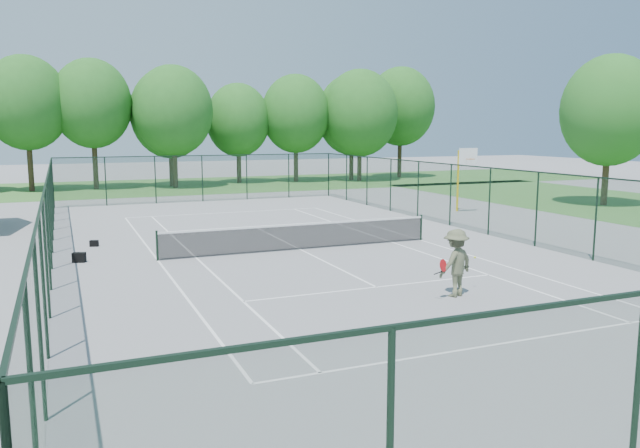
{
  "coord_description": "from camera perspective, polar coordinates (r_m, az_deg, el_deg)",
  "views": [
    {
      "loc": [
        -8.55,
        -22.51,
        4.68
      ],
      "look_at": [
        0.0,
        -2.0,
        1.3
      ],
      "focal_mm": 35.0,
      "sensor_mm": 36.0,
      "label": 1
    }
  ],
  "objects": [
    {
      "name": "ground",
      "position": [
        24.53,
        -1.8,
        -2.35
      ],
      "size": [
        140.0,
        140.0,
        0.0
      ],
      "primitive_type": "plane",
      "color": "gray",
      "rests_on": "ground"
    },
    {
      "name": "court_lines",
      "position": [
        24.53,
        -1.8,
        -2.34
      ],
      "size": [
        11.05,
        23.85,
        0.01
      ],
      "color": "white",
      "rests_on": "ground"
    },
    {
      "name": "grass_far",
      "position": [
        53.41,
        -13.35,
        3.39
      ],
      "size": [
        80.0,
        16.0,
        0.01
      ],
      "primitive_type": "cube",
      "color": "#407A32",
      "rests_on": "ground"
    },
    {
      "name": "basketball_goal",
      "position": [
        36.24,
        12.99,
        5.09
      ],
      "size": [
        1.2,
        1.43,
        3.65
      ],
      "color": "yellow",
      "rests_on": "ground"
    },
    {
      "name": "tree_side",
      "position": [
        42.47,
        24.98,
        9.38
      ],
      "size": [
        5.82,
        5.82,
        9.21
      ],
      "color": "#453120",
      "rests_on": "ground"
    },
    {
      "name": "fence_enclosure",
      "position": [
        24.28,
        -1.82,
        1.26
      ],
      "size": [
        18.05,
        36.05,
        3.02
      ],
      "color": "#1B3C26",
      "rests_on": "ground"
    },
    {
      "name": "tennis_player",
      "position": [
        17.98,
        12.3,
        -3.49
      ],
      "size": [
        1.86,
        1.06,
        1.92
      ],
      "color": "#575B40",
      "rests_on": "ground"
    },
    {
      "name": "tennis_net",
      "position": [
        24.43,
        -1.81,
        -1.03
      ],
      "size": [
        11.08,
        0.08,
        1.1
      ],
      "color": "black",
      "rests_on": "ground"
    },
    {
      "name": "sports_bag_b",
      "position": [
        26.75,
        -19.95,
        -1.68
      ],
      "size": [
        0.37,
        0.3,
        0.25
      ],
      "primitive_type": "cube",
      "rotation": [
        0.0,
        0.0,
        -0.37
      ],
      "color": "black",
      "rests_on": "ground"
    },
    {
      "name": "sports_bag_a",
      "position": [
        23.77,
        -21.16,
        -2.87
      ],
      "size": [
        0.5,
        0.39,
        0.35
      ],
      "primitive_type": "cube",
      "rotation": [
        0.0,
        0.0,
        -0.34
      ],
      "color": "black",
      "rests_on": "ground"
    },
    {
      "name": "tree_line_far",
      "position": [
        53.22,
        -13.58,
        9.82
      ],
      "size": [
        39.4,
        6.4,
        9.7
      ],
      "color": "#453120",
      "rests_on": "ground"
    }
  ]
}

